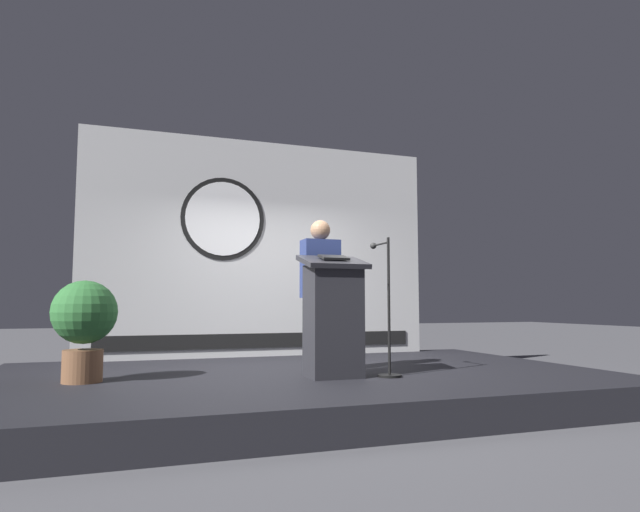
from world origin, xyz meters
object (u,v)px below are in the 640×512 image
podium (333,317)px  potted_plant (84,320)px  microphone_stand (387,327)px  speaker_person (320,293)px

podium → potted_plant: bearing=169.0°
microphone_stand → potted_plant: 2.93m
podium → potted_plant: podium is taller
podium → speaker_person: 0.54m
speaker_person → microphone_stand: speaker_person is taller
podium → potted_plant: (-2.33, 0.45, -0.03)m
podium → microphone_stand: 0.57m
podium → microphone_stand: (0.55, -0.10, -0.11)m
podium → potted_plant: size_ratio=1.30×
potted_plant → podium: bearing=-11.0°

